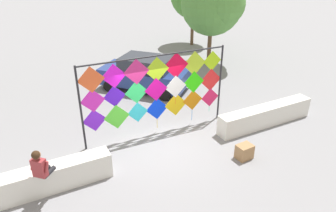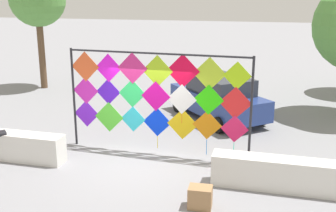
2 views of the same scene
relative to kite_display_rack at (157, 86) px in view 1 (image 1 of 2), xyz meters
name	(u,v)px [view 1 (image 1 of 2)]	position (x,y,z in m)	size (l,w,h in m)	color
ground	(163,145)	(-0.22, -0.89, -1.85)	(120.00, 120.00, 0.00)	gray
plaza_ledge_left	(37,182)	(-4.41, -1.45, -1.46)	(4.19, 0.57, 0.79)	silver
plaza_ledge_right	(265,116)	(3.96, -1.45, -1.46)	(4.19, 0.57, 0.79)	silver
kite_display_rack	(157,86)	(0.00, 0.00, 0.00)	(5.41, 0.30, 3.02)	#232328
seated_vendor	(43,169)	(-4.18, -1.76, -0.88)	(0.76, 0.76, 1.63)	black
parked_car	(145,73)	(1.23, 3.95, -1.03)	(4.16, 4.32, 1.63)	navy
cardboard_box_large	(244,152)	(1.81, -2.81, -1.61)	(0.52, 0.40, 0.49)	#9E754C
tree_palm_like	(212,3)	(6.06, 5.54, 1.67)	(3.44, 3.69, 5.17)	brown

